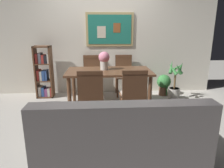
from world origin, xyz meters
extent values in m
plane|color=#B7B2A8|center=(0.00, 0.00, 0.00)|extent=(12.00, 12.00, 0.00)
cube|color=silver|center=(0.00, 1.42, 1.30)|extent=(5.20, 0.10, 2.60)
cube|color=tan|center=(0.16, 1.35, 1.47)|extent=(1.07, 0.02, 0.74)
cube|color=#1E7260|center=(0.16, 1.34, 1.47)|extent=(0.97, 0.01, 0.64)
cube|color=beige|center=(-0.03, 1.33, 1.42)|extent=(0.19, 0.00, 0.26)
cube|color=brown|center=(0.32, 1.33, 1.51)|extent=(0.16, 0.00, 0.21)
cube|color=brown|center=(0.09, 0.38, 0.71)|extent=(1.60, 0.84, 0.04)
cylinder|color=brown|center=(-0.63, 0.04, 0.35)|extent=(0.07, 0.07, 0.69)
cylinder|color=brown|center=(0.81, 0.04, 0.35)|extent=(0.07, 0.07, 0.69)
cylinder|color=brown|center=(-0.63, 0.72, 0.35)|extent=(0.07, 0.07, 0.69)
cylinder|color=brown|center=(0.81, 0.72, 0.35)|extent=(0.07, 0.07, 0.69)
cube|color=brown|center=(-0.23, -0.31, 0.44)|extent=(0.40, 0.40, 0.03)
cube|color=beige|center=(-0.23, -0.31, 0.47)|extent=(0.36, 0.36, 0.03)
cylinder|color=brown|center=(-0.40, -0.48, 0.21)|extent=(0.04, 0.04, 0.42)
cylinder|color=brown|center=(-0.06, -0.48, 0.21)|extent=(0.04, 0.04, 0.42)
cylinder|color=brown|center=(-0.40, -0.14, 0.21)|extent=(0.04, 0.04, 0.42)
cylinder|color=brown|center=(-0.06, -0.14, 0.21)|extent=(0.04, 0.04, 0.42)
cube|color=brown|center=(-0.23, -0.49, 0.68)|extent=(0.38, 0.04, 0.46)
cube|color=brown|center=(-0.23, -0.49, 0.88)|extent=(0.38, 0.05, 0.06)
cube|color=brown|center=(0.47, 1.10, 0.44)|extent=(0.40, 0.40, 0.03)
cube|color=beige|center=(0.47, 1.10, 0.47)|extent=(0.36, 0.36, 0.03)
cylinder|color=brown|center=(0.64, 1.27, 0.21)|extent=(0.04, 0.04, 0.42)
cylinder|color=brown|center=(0.30, 1.27, 0.21)|extent=(0.04, 0.04, 0.42)
cylinder|color=brown|center=(0.64, 0.93, 0.21)|extent=(0.04, 0.04, 0.42)
cylinder|color=brown|center=(0.30, 0.93, 0.21)|extent=(0.04, 0.04, 0.42)
cube|color=brown|center=(0.47, 1.28, 0.68)|extent=(0.38, 0.04, 0.46)
cube|color=brown|center=(0.47, 1.28, 0.88)|extent=(0.38, 0.05, 0.06)
cube|color=brown|center=(-0.27, 1.10, 0.44)|extent=(0.40, 0.40, 0.03)
cube|color=beige|center=(-0.27, 1.10, 0.47)|extent=(0.36, 0.36, 0.03)
cylinder|color=brown|center=(-0.10, 1.27, 0.21)|extent=(0.04, 0.04, 0.42)
cylinder|color=brown|center=(-0.44, 1.27, 0.21)|extent=(0.04, 0.04, 0.42)
cylinder|color=brown|center=(-0.10, 0.93, 0.21)|extent=(0.04, 0.04, 0.42)
cylinder|color=brown|center=(-0.44, 0.93, 0.21)|extent=(0.04, 0.04, 0.42)
cube|color=brown|center=(-0.27, 1.28, 0.68)|extent=(0.38, 0.04, 0.46)
cube|color=brown|center=(-0.27, 1.28, 0.88)|extent=(0.38, 0.05, 0.06)
cube|color=brown|center=(0.44, -0.30, 0.44)|extent=(0.40, 0.40, 0.03)
cube|color=beige|center=(0.44, -0.30, 0.47)|extent=(0.36, 0.36, 0.03)
cylinder|color=brown|center=(0.27, -0.47, 0.21)|extent=(0.04, 0.04, 0.42)
cylinder|color=brown|center=(0.61, -0.47, 0.21)|extent=(0.04, 0.04, 0.42)
cylinder|color=brown|center=(0.27, -0.13, 0.21)|extent=(0.04, 0.04, 0.42)
cylinder|color=brown|center=(0.61, -0.13, 0.21)|extent=(0.04, 0.04, 0.42)
cube|color=brown|center=(0.44, -0.48, 0.68)|extent=(0.38, 0.04, 0.46)
cube|color=brown|center=(0.44, -0.48, 0.88)|extent=(0.38, 0.05, 0.06)
cube|color=#514C4C|center=(0.12, -1.35, 0.20)|extent=(1.80, 0.84, 0.40)
cube|color=#514C4C|center=(0.12, -1.67, 0.62)|extent=(1.80, 0.20, 0.44)
cube|color=#514C4C|center=(-0.69, -1.35, 0.51)|extent=(0.18, 0.80, 0.22)
cube|color=#514C4C|center=(0.93, -1.35, 0.51)|extent=(0.18, 0.80, 0.22)
cube|color=maroon|center=(-0.33, -1.53, 0.56)|extent=(0.32, 0.16, 0.33)
cube|color=#B78C33|center=(0.12, -1.53, 0.56)|extent=(0.32, 0.16, 0.33)
cube|color=brown|center=(-1.48, 1.09, 0.57)|extent=(0.03, 0.28, 1.14)
cube|color=brown|center=(-1.15, 1.09, 0.57)|extent=(0.03, 0.28, 1.14)
cube|color=brown|center=(-1.31, 1.09, 0.01)|extent=(0.36, 0.28, 0.03)
cube|color=brown|center=(-1.31, 1.09, 1.13)|extent=(0.36, 0.28, 0.03)
cube|color=brown|center=(-1.31, 1.09, 0.38)|extent=(0.30, 0.28, 0.02)
cube|color=brown|center=(-1.31, 1.09, 0.76)|extent=(0.30, 0.28, 0.02)
cube|color=beige|center=(-1.42, 1.09, 0.14)|extent=(0.06, 0.22, 0.22)
cube|color=#2D4C8C|center=(-1.35, 1.09, 0.13)|extent=(0.06, 0.22, 0.20)
cube|color=#7F3F72|center=(-1.29, 1.09, 0.12)|extent=(0.06, 0.22, 0.17)
cube|color=beige|center=(-1.23, 1.09, 0.12)|extent=(0.05, 0.22, 0.18)
cube|color=#B2332D|center=(-1.17, 1.09, 0.13)|extent=(0.05, 0.22, 0.19)
cube|color=#B2332D|center=(-1.43, 1.09, 0.51)|extent=(0.05, 0.22, 0.23)
cube|color=beige|center=(-1.37, 1.09, 0.50)|extent=(0.05, 0.22, 0.21)
cube|color=#2D4C8C|center=(-1.31, 1.09, 0.50)|extent=(0.06, 0.22, 0.22)
cube|color=#2D4C8C|center=(-1.26, 1.09, 0.50)|extent=(0.04, 0.22, 0.22)
cube|color=#B2332D|center=(-1.43, 1.09, 0.88)|extent=(0.05, 0.22, 0.21)
cube|color=#595960|center=(-1.36, 1.09, 0.88)|extent=(0.06, 0.22, 0.22)
cube|color=#B2332D|center=(-1.30, 1.09, 0.86)|extent=(0.05, 0.22, 0.18)
cube|color=black|center=(-1.24, 1.09, 0.86)|extent=(0.06, 0.22, 0.17)
cube|color=beige|center=(-1.18, 1.09, 0.88)|extent=(0.04, 0.22, 0.21)
cylinder|color=brown|center=(1.38, 1.05, 0.10)|extent=(0.20, 0.20, 0.20)
cylinder|color=#332319|center=(1.38, 1.05, 0.19)|extent=(0.18, 0.18, 0.02)
sphere|color=#387F3D|center=(1.38, 1.05, 0.32)|extent=(0.31, 0.31, 0.31)
cylinder|color=#387F3D|center=(1.43, 0.94, 0.14)|extent=(0.03, 0.03, 0.20)
cylinder|color=#387F3D|center=(1.48, 1.12, 0.10)|extent=(0.03, 0.03, 0.28)
cylinder|color=#B2ADA3|center=(1.52, 0.73, 0.13)|extent=(0.25, 0.25, 0.25)
cylinder|color=#332319|center=(1.52, 0.73, 0.24)|extent=(0.22, 0.22, 0.02)
cylinder|color=brown|center=(1.52, 0.73, 0.42)|extent=(0.04, 0.04, 0.34)
cone|color=#387F3D|center=(1.62, 0.73, 0.71)|extent=(0.08, 0.24, 0.28)
cone|color=#387F3D|center=(1.59, 0.86, 0.68)|extent=(0.29, 0.21, 0.24)
cone|color=#387F3D|center=(1.43, 0.78, 0.71)|extent=(0.18, 0.24, 0.29)
cone|color=#387F3D|center=(1.43, 0.66, 0.69)|extent=(0.21, 0.24, 0.25)
cone|color=#387F3D|center=(1.55, 0.65, 0.69)|extent=(0.22, 0.15, 0.25)
cylinder|color=beige|center=(0.00, 0.46, 0.82)|extent=(0.15, 0.15, 0.17)
sphere|color=pink|center=(0.00, 0.46, 0.98)|extent=(0.21, 0.21, 0.21)
sphere|color=pink|center=(-0.05, 0.54, 0.97)|extent=(0.08, 0.08, 0.08)
sphere|color=pink|center=(0.04, 0.39, 0.97)|extent=(0.05, 0.05, 0.05)
sphere|color=pink|center=(0.08, 0.49, 0.99)|extent=(0.06, 0.06, 0.06)
camera|label=1|loc=(-0.10, -3.47, 1.53)|focal=33.25mm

